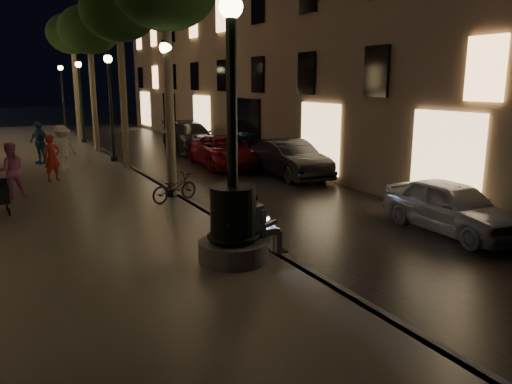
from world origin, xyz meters
TOP-DOWN VIEW (x-y plane):
  - ground at (0.00, 15.00)m, footprint 120.00×120.00m
  - cobble_lane at (3.00, 15.00)m, footprint 6.00×45.00m
  - promenade at (-4.00, 15.00)m, footprint 8.00×45.00m
  - curb_strip at (0.00, 15.00)m, footprint 0.25×45.00m
  - building_right at (10.00, 18.00)m, footprint 8.00×36.00m
  - fountain_lamppost at (-1.00, 2.00)m, footprint 1.40×1.40m
  - seated_man_laptop at (-0.39, 2.00)m, footprint 0.92×0.31m
  - tree_second at (-0.20, 14.00)m, footprint 3.00×3.00m
  - tree_third at (-0.30, 20.00)m, footprint 3.00×3.00m
  - tree_far at (-0.22, 26.00)m, footprint 3.00×3.00m
  - lamp_curb_a at (-0.30, 8.00)m, footprint 0.36×0.36m
  - lamp_curb_b at (-0.30, 16.00)m, footprint 0.36×0.36m
  - lamp_curb_c at (-0.30, 24.00)m, footprint 0.36×0.36m
  - lamp_curb_d at (-0.30, 32.00)m, footprint 0.36×0.36m
  - car_front at (4.89, 1.76)m, footprint 1.72×3.91m
  - car_second at (5.20, 9.93)m, footprint 1.83×4.56m
  - car_third at (4.00, 13.41)m, footprint 2.64×5.05m
  - car_rear at (4.43, 19.00)m, footprint 2.60×5.45m
  - pedestrian_red at (-3.22, 12.36)m, footprint 0.71×0.60m
  - pedestrian_pink at (-4.64, 10.12)m, footprint 0.87×0.71m
  - pedestrian_white at (-2.64, 14.24)m, footprint 1.35×1.08m
  - pedestrian_blue at (-3.26, 16.72)m, footprint 1.01×1.13m
  - bicycle at (-0.40, 7.35)m, footprint 1.64×0.98m

SIDE VIEW (x-z plane):
  - ground at x=0.00m, z-range 0.00..0.00m
  - cobble_lane at x=3.00m, z-range 0.00..0.02m
  - promenade at x=-4.00m, z-range 0.00..0.20m
  - curb_strip at x=0.00m, z-range 0.00..0.20m
  - bicycle at x=-0.40m, z-range 0.20..1.02m
  - car_front at x=4.89m, z-range 0.00..1.31m
  - car_third at x=4.00m, z-range 0.00..1.36m
  - car_second at x=5.20m, z-range 0.00..1.47m
  - car_rear at x=4.43m, z-range 0.00..1.53m
  - seated_man_laptop at x=-0.39m, z-range 0.24..1.54m
  - pedestrian_red at x=-3.22m, z-range 0.20..1.85m
  - pedestrian_pink at x=-4.64m, z-range 0.20..1.90m
  - pedestrian_white at x=-2.64m, z-range 0.20..2.03m
  - pedestrian_blue at x=-3.26m, z-range 0.20..2.04m
  - fountain_lamppost at x=-1.00m, z-range -1.39..3.81m
  - lamp_curb_a at x=-0.30m, z-range 0.83..5.64m
  - lamp_curb_b at x=-0.30m, z-range 0.83..5.64m
  - lamp_curb_c at x=-0.30m, z-range 0.83..5.64m
  - lamp_curb_d at x=-0.30m, z-range 0.83..5.64m
  - tree_third at x=-0.30m, z-range 2.54..9.74m
  - tree_second at x=-0.20m, z-range 2.63..10.03m
  - tree_far at x=-0.22m, z-range 2.68..10.18m
  - building_right at x=10.00m, z-range 0.00..15.00m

